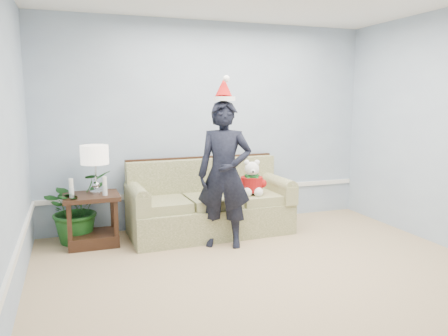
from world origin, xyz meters
TOP-DOWN VIEW (x-y plane):
  - room_shell at (0.00, 0.00)m, footprint 4.54×5.04m
  - wainscot_trim at (-1.18, 1.18)m, footprint 4.49×4.99m
  - sofa at (-0.15, 2.08)m, footprint 2.03×0.92m
  - side_table at (-1.58, 2.05)m, footprint 0.63×0.53m
  - table_lamp at (-1.52, 2.09)m, footprint 0.32×0.32m
  - candle_pair at (-1.61, 1.96)m, footprint 0.42×0.05m
  - houseplant at (-1.76, 2.23)m, footprint 1.00×1.00m
  - man at (-0.14, 1.52)m, footprint 0.72×0.62m
  - santa_hat at (-0.14, 1.53)m, footprint 0.32×0.34m
  - teddy_bear at (0.36, 1.89)m, footprint 0.34×0.35m

SIDE VIEW (x-z plane):
  - side_table at x=-1.58m, z-range -0.07..0.53m
  - sofa at x=-0.15m, z-range -0.14..0.80m
  - houseplant at x=-1.76m, z-range 0.00..0.84m
  - wainscot_trim at x=-1.18m, z-range 0.42..0.48m
  - teddy_bear at x=0.36m, z-range 0.43..0.88m
  - candle_pair at x=-1.61m, z-range 0.59..0.81m
  - man at x=-0.14m, z-range 0.00..1.68m
  - table_lamp at x=-1.52m, z-range 0.75..1.32m
  - room_shell at x=0.00m, z-range -0.02..2.72m
  - santa_hat at x=-0.14m, z-range 1.65..1.93m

